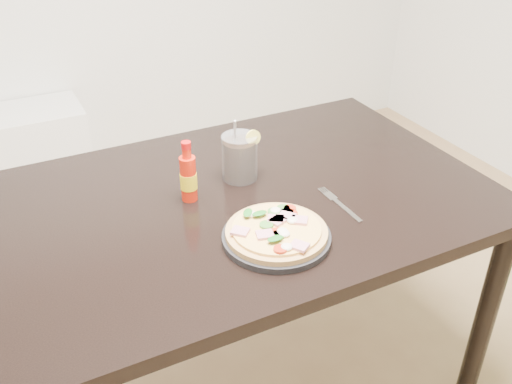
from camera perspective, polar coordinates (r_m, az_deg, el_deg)
name	(u,v)px	position (r m, az deg, el deg)	size (l,w,h in m)	color
dining_table	(237,221)	(1.61, -1.92, -2.97)	(1.40, 0.90, 0.75)	black
plate	(276,237)	(1.39, 2.05, -4.55)	(0.27, 0.27, 0.02)	black
pizza	(277,230)	(1.38, 2.08, -3.85)	(0.25, 0.25, 0.03)	tan
hot_sauce_bottle	(188,177)	(1.53, -6.78, 1.48)	(0.06, 0.06, 0.17)	red
cola_cup	(240,158)	(1.62, -1.64, 3.39)	(0.11, 0.10, 0.19)	black
fork	(339,203)	(1.55, 8.26, -1.12)	(0.02, 0.19, 0.00)	silver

